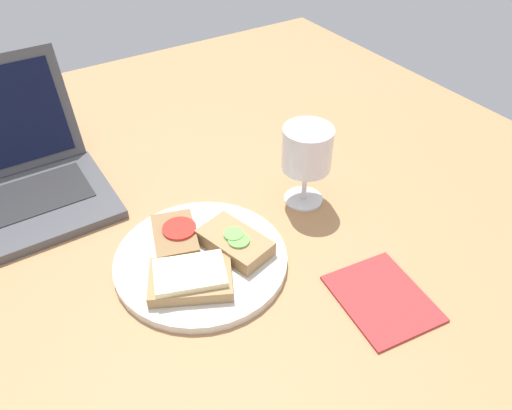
# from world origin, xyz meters

# --- Properties ---
(wooden_table) EXTENTS (1.40, 1.40, 0.03)m
(wooden_table) POSITION_xyz_m (0.00, 0.00, 0.01)
(wooden_table) COLOR #B27F51
(wooden_table) RESTS_ON ground
(plate) EXTENTS (0.25, 0.25, 0.01)m
(plate) POSITION_xyz_m (-0.05, -0.07, 0.04)
(plate) COLOR silver
(plate) RESTS_ON wooden_table
(sandwich_with_cheese) EXTENTS (0.14, 0.12, 0.03)m
(sandwich_with_cheese) POSITION_xyz_m (-0.09, -0.11, 0.06)
(sandwich_with_cheese) COLOR #A88456
(sandwich_with_cheese) RESTS_ON plate
(sandwich_with_cucumber) EXTENTS (0.09, 0.12, 0.03)m
(sandwich_with_cucumber) POSITION_xyz_m (0.00, -0.08, 0.06)
(sandwich_with_cucumber) COLOR #A88456
(sandwich_with_cucumber) RESTS_ON plate
(sandwich_with_tomato) EXTENTS (0.09, 0.11, 0.02)m
(sandwich_with_tomato) POSITION_xyz_m (-0.07, -0.01, 0.05)
(sandwich_with_tomato) COLOR #937047
(sandwich_with_tomato) RESTS_ON plate
(wine_glass) EXTENTS (0.08, 0.08, 0.14)m
(wine_glass) POSITION_xyz_m (0.17, -0.03, 0.13)
(wine_glass) COLOR white
(wine_glass) RESTS_ON wooden_table
(napkin) EXTENTS (0.13, 0.15, 0.00)m
(napkin) POSITION_xyz_m (0.13, -0.26, 0.03)
(napkin) COLOR #B23333
(napkin) RESTS_ON wooden_table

